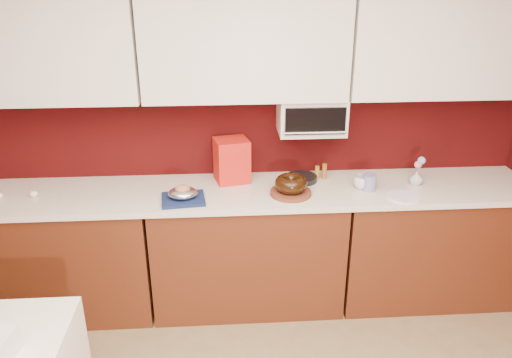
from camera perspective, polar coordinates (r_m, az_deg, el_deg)
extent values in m
cube|color=#3B0808|center=(3.58, -1.31, 5.93)|extent=(4.00, 0.02, 2.50)
cube|color=#542510|center=(3.81, -21.63, -8.17)|extent=(1.31, 0.58, 0.86)
cube|color=#542510|center=(3.63, -0.96, -8.02)|extent=(1.31, 0.58, 0.86)
cube|color=#542510|center=(3.92, 19.07, -6.91)|extent=(1.31, 0.58, 0.86)
cube|color=silver|center=(3.42, -1.01, -1.54)|extent=(4.00, 0.62, 0.04)
cube|color=white|center=(3.49, -24.40, 13.64)|extent=(1.31, 0.33, 0.70)
cube|color=white|center=(3.29, -1.27, 15.14)|extent=(1.31, 0.33, 0.70)
cube|color=white|center=(3.60, 21.16, 14.36)|extent=(1.31, 0.33, 0.70)
cube|color=white|center=(3.45, 6.33, 7.33)|extent=(0.45, 0.30, 0.25)
cube|color=black|center=(3.30, 6.80, 6.58)|extent=(0.40, 0.02, 0.18)
cylinder|color=silver|center=(3.31, 6.79, 5.26)|extent=(0.42, 0.02, 0.02)
cylinder|color=brown|center=(3.34, 3.99, -1.58)|extent=(0.33, 0.33, 0.03)
torus|color=black|center=(3.31, 4.02, -0.53)|extent=(0.28, 0.28, 0.09)
cube|color=#14224D|center=(3.28, -8.32, -2.30)|extent=(0.30, 0.26, 0.02)
ellipsoid|color=white|center=(3.26, -8.36, -1.59)|extent=(0.24, 0.22, 0.07)
ellipsoid|color=#C5795A|center=(3.25, -8.39, -1.19)|extent=(0.11, 0.09, 0.06)
cube|color=#AC0B1A|center=(3.50, -2.80, 2.15)|extent=(0.27, 0.25, 0.31)
cylinder|color=black|center=(3.56, 5.25, 0.09)|extent=(0.29, 0.29, 0.04)
imported|color=silver|center=(3.49, 12.01, -0.22)|extent=(0.14, 0.14, 0.11)
cylinder|color=navy|center=(3.47, 12.82, -0.38)|extent=(0.10, 0.10, 0.11)
imported|color=silver|center=(3.65, 17.85, 0.22)|extent=(0.08, 0.08, 0.11)
sphere|color=pink|center=(3.61, 18.03, 1.57)|extent=(0.05, 0.05, 0.05)
sphere|color=#87AFD8|center=(3.63, 18.40, 2.02)|extent=(0.05, 0.05, 0.05)
cylinder|color=white|center=(3.43, 16.53, -1.96)|extent=(0.28, 0.28, 0.01)
cylinder|color=olive|center=(3.60, 6.99, 0.75)|extent=(0.04, 0.04, 0.09)
ellipsoid|color=white|center=(3.61, -24.07, -1.57)|extent=(0.06, 0.04, 0.04)
cylinder|color=brown|center=(3.60, 7.83, 0.87)|extent=(0.04, 0.04, 0.12)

